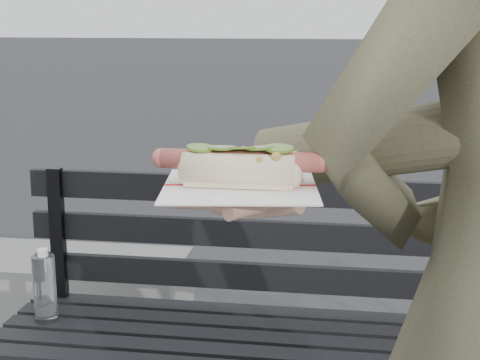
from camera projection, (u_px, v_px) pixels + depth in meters
The scene contains 3 objects.
park_bench at pixel (269, 311), 2.02m from camera, with size 1.50×0.44×0.88m.
concrete_block at pixel (36, 303), 2.92m from camera, with size 1.20×0.40×0.40m, color slate.
held_hotdog at pixel (390, 147), 0.95m from camera, with size 0.62×0.33×0.20m.
Camera 1 is at (0.27, -0.93, 1.32)m, focal length 55.00 mm.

